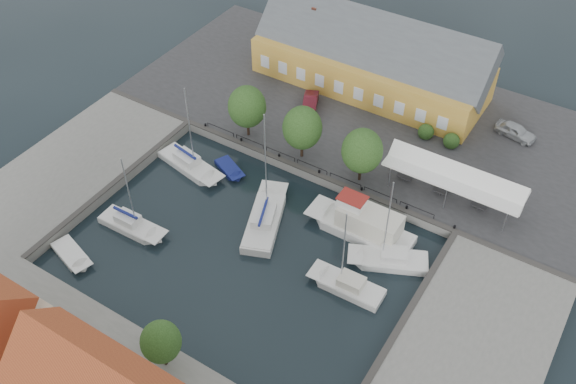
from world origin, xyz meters
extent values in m
plane|color=black|center=(0.00, 0.00, 0.00)|extent=(140.00, 140.00, 0.00)
cube|color=#2D2D30|center=(0.00, 23.00, 0.50)|extent=(56.00, 26.00, 1.00)
cube|color=slate|center=(-22.00, -2.00, 0.50)|extent=(12.00, 24.00, 1.00)
cube|color=slate|center=(22.00, -2.00, 0.50)|extent=(12.00, 24.00, 1.00)
cube|color=#383533|center=(0.00, 10.30, 1.06)|extent=(56.00, 0.60, 0.12)
cube|color=#383533|center=(-16.30, -2.00, 1.06)|extent=(0.60, 24.00, 0.12)
cube|color=#383533|center=(16.30, -2.00, 1.06)|extent=(0.60, 24.00, 0.12)
cylinder|color=black|center=(-14.00, 10.60, 1.20)|extent=(0.24, 0.24, 0.40)
cylinder|color=black|center=(-9.00, 10.60, 1.20)|extent=(0.24, 0.24, 0.40)
cylinder|color=black|center=(-4.00, 10.60, 1.20)|extent=(0.24, 0.24, 0.40)
cylinder|color=black|center=(1.00, 10.60, 1.20)|extent=(0.24, 0.24, 0.40)
cylinder|color=black|center=(6.00, 10.60, 1.20)|extent=(0.24, 0.24, 0.40)
cylinder|color=black|center=(11.00, 10.60, 1.20)|extent=(0.24, 0.24, 0.40)
cylinder|color=black|center=(16.00, 10.60, 1.20)|extent=(0.24, 0.24, 0.40)
cube|color=gold|center=(-2.00, 28.00, 3.25)|extent=(28.00, 10.00, 4.50)
cube|color=#474C51|center=(-2.00, 28.00, 6.75)|extent=(28.56, 7.60, 7.60)
cube|color=gold|center=(-12.00, 34.00, 2.75)|extent=(6.00, 6.00, 3.50)
cube|color=brown|center=(-10.00, 28.00, 8.60)|extent=(0.60, 0.60, 1.20)
cube|color=white|center=(14.00, 14.50, 3.70)|extent=(14.00, 4.00, 0.25)
cylinder|color=silver|center=(8.00, 12.70, 2.35)|extent=(0.10, 0.10, 2.70)
cylinder|color=silver|center=(8.00, 16.30, 2.35)|extent=(0.10, 0.10, 2.70)
cylinder|color=silver|center=(14.00, 12.70, 2.35)|extent=(0.10, 0.10, 2.70)
cylinder|color=silver|center=(14.00, 16.30, 2.35)|extent=(0.10, 0.10, 2.70)
cylinder|color=silver|center=(20.00, 12.70, 2.35)|extent=(0.10, 0.10, 2.70)
cylinder|color=silver|center=(20.00, 16.30, 2.35)|extent=(0.10, 0.10, 2.70)
cylinder|color=black|center=(-9.00, 12.00, 2.05)|extent=(0.30, 0.30, 2.10)
ellipsoid|color=#1F4016|center=(-9.00, 12.00, 4.88)|extent=(4.20, 4.20, 4.83)
cylinder|color=black|center=(-2.00, 12.00, 2.05)|extent=(0.30, 0.30, 2.10)
ellipsoid|color=#1F4016|center=(-2.00, 12.00, 4.88)|extent=(4.20, 4.20, 4.83)
cylinder|color=black|center=(5.00, 12.00, 2.05)|extent=(0.30, 0.30, 2.10)
ellipsoid|color=#1F4016|center=(5.00, 12.00, 4.88)|extent=(4.20, 4.20, 4.83)
imported|color=#B0B4B8|center=(16.45, 27.53, 1.79)|extent=(4.85, 2.59, 1.57)
imported|color=maroon|center=(-5.68, 19.98, 1.75)|extent=(3.30, 4.82, 1.50)
cube|color=white|center=(-0.21, 1.84, 0.15)|extent=(5.56, 8.34, 1.50)
cube|color=white|center=(-0.56, 2.75, 0.94)|extent=(6.02, 9.76, 0.08)
cube|color=white|center=(-0.28, 2.03, 1.40)|extent=(2.99, 3.63, 0.90)
cylinder|color=silver|center=(-0.77, 3.30, 6.76)|extent=(0.12, 0.12, 11.72)
cube|color=navy|center=(-0.21, 1.84, 2.15)|extent=(1.62, 3.72, 0.22)
cube|color=white|center=(9.02, 6.21, 0.10)|extent=(8.83, 3.31, 1.80)
cube|color=white|center=(7.92, 6.20, 1.04)|extent=(10.59, 3.18, 0.08)
cube|color=beige|center=(9.02, 6.21, 2.10)|extent=(6.07, 2.82, 2.20)
cube|color=white|center=(7.04, 6.20, 3.50)|extent=(2.43, 1.82, 1.20)
cube|color=maroon|center=(7.04, 6.20, 4.15)|extent=(2.65, 1.92, 0.10)
cube|color=white|center=(12.71, 4.44, 0.05)|extent=(6.58, 4.86, 1.30)
cube|color=white|center=(12.02, 4.12, 0.74)|extent=(7.64, 5.27, 0.08)
cube|color=white|center=(12.57, 4.37, 1.20)|extent=(2.93, 2.59, 0.90)
cylinder|color=silver|center=(11.61, 3.93, 5.44)|extent=(0.12, 0.12, 9.48)
cube|color=white|center=(10.84, -0.50, 0.05)|extent=(5.79, 2.54, 1.30)
cube|color=white|center=(10.12, -0.52, 0.74)|extent=(6.93, 2.48, 0.08)
cube|color=beige|center=(10.69, -0.50, 1.20)|extent=(2.33, 1.68, 0.90)
cylinder|color=silver|center=(9.69, -0.53, 4.99)|extent=(0.12, 0.12, 8.59)
cube|color=white|center=(-12.39, 5.03, 0.05)|extent=(7.22, 3.72, 1.30)
cube|color=white|center=(-11.54, 4.87, 0.74)|extent=(8.55, 3.88, 0.08)
cube|color=white|center=(-12.22, 4.99, 1.20)|extent=(3.02, 2.17, 0.90)
cylinder|color=silver|center=(-11.04, 4.77, 5.72)|extent=(0.12, 0.12, 10.03)
cube|color=navy|center=(-12.39, 5.03, 1.95)|extent=(3.42, 0.86, 0.22)
cube|color=white|center=(-11.54, -5.21, 0.05)|extent=(5.97, 2.40, 1.30)
cube|color=white|center=(-10.80, -5.19, 0.74)|extent=(7.15, 2.34, 0.08)
cube|color=white|center=(-11.39, -5.21, 1.20)|extent=(2.40, 1.59, 0.90)
cylinder|color=silver|center=(-10.35, -5.18, 5.05)|extent=(0.12, 0.12, 8.70)
cube|color=navy|center=(-11.54, -5.21, 1.95)|extent=(2.96, 0.29, 0.22)
cube|color=white|center=(-13.77, -10.85, 0.05)|extent=(4.47, 3.02, 0.90)
cube|color=white|center=(-13.28, -11.00, 0.54)|extent=(5.23, 3.18, 0.08)
cube|color=navy|center=(-8.23, 6.97, 0.05)|extent=(3.75, 2.96, 0.80)
cube|color=navy|center=(-7.85, 6.79, 0.49)|extent=(4.33, 3.18, 0.08)
cube|color=brown|center=(1.00, -23.00, 11.40)|extent=(0.70, 0.70, 1.00)
camera|label=1|loc=(24.80, -33.60, 46.18)|focal=40.00mm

